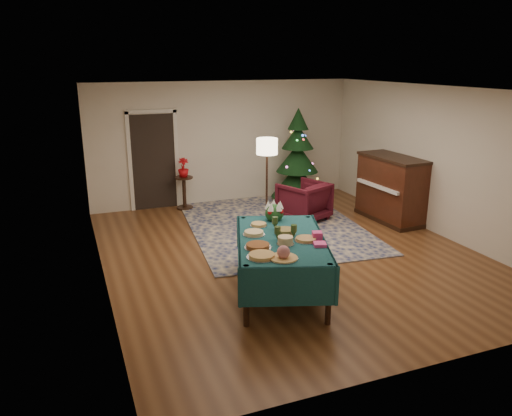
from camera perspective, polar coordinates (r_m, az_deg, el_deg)
name	(u,v)px	position (r m, az deg, el deg)	size (l,w,h in m)	color
room_shell	(290,175)	(8.09, 3.96, 3.80)	(7.00, 7.00, 7.00)	#593319
doorway	(154,159)	(10.95, -11.63, 5.52)	(1.08, 0.04, 2.16)	black
rug	(274,225)	(9.81, 2.05, -2.00)	(3.20, 4.20, 0.02)	#152051
buffet_table	(281,249)	(6.88, 2.88, -4.68)	(1.80, 2.33, 0.80)	black
platter_0	(262,256)	(6.15, 0.65, -5.49)	(0.37, 0.37, 0.05)	silver
platter_1	(283,254)	(6.10, 3.16, -5.26)	(0.36, 0.36, 0.17)	silver
platter_2	(258,246)	(6.45, 0.21, -4.38)	(0.35, 0.35, 0.06)	silver
platter_3	(285,241)	(6.58, 3.38, -3.75)	(0.24, 0.24, 0.11)	silver
platter_4	(306,239)	(6.74, 5.72, -3.59)	(0.32, 0.32, 0.04)	silver
platter_5	(254,233)	(6.92, -0.24, -2.89)	(0.31, 0.31, 0.06)	silver
platter_6	(285,232)	(6.96, 3.34, -2.72)	(0.30, 0.30, 0.08)	silver
platter_7	(259,225)	(7.29, 0.31, -1.92)	(0.26, 0.26, 0.04)	silver
goblet_0	(275,223)	(7.13, 2.19, -1.70)	(0.09, 0.09, 0.19)	#2D471E
goblet_1	(294,231)	(6.81, 4.34, -2.63)	(0.09, 0.09, 0.19)	#2D471E
goblet_2	(277,233)	(6.72, 2.46, -2.85)	(0.09, 0.09, 0.19)	#2D471E
napkin_stack	(320,244)	(6.58, 7.31, -4.14)	(0.16, 0.16, 0.04)	#F64496
gift_box	(317,236)	(6.80, 7.00, -3.15)	(0.13, 0.13, 0.11)	#DB3D86
centerpiece	(274,211)	(7.53, 2.10, -0.36)	(0.29, 0.29, 0.33)	#1E4C1E
armchair	(304,199)	(10.10, 5.49, 1.00)	(0.84, 0.79, 0.87)	#450E19
floor_lamp	(267,152)	(9.67, 1.26, 6.46)	(0.41, 0.41, 1.69)	#A57F3F
side_table	(184,193)	(10.95, -8.19, 1.67)	(0.40, 0.40, 0.71)	black
potted_plant	(183,172)	(10.84, -8.30, 4.12)	(0.23, 0.41, 0.23)	#B80D12
christmas_tree	(297,160)	(11.38, 4.75, 5.49)	(1.24, 1.24, 2.12)	black
piano	(391,189)	(10.35, 15.17, 2.07)	(0.78, 1.55, 1.31)	black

